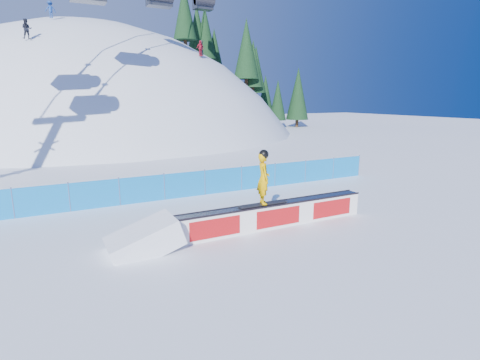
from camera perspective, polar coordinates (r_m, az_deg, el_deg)
ground at (r=13.96m, az=-2.14°, el=-6.88°), size 160.00×160.00×0.00m
snow_hill at (r=58.74m, az=-20.11°, el=-11.01°), size 64.00×64.00×64.00m
treeline at (r=59.64m, az=-0.29°, el=18.08°), size 20.76×13.18×21.47m
safety_fence at (r=17.81m, az=-8.35°, el=-0.72°), size 22.05×0.05×1.30m
rail_box at (r=13.71m, az=5.33°, el=-5.32°), size 7.59×0.54×0.91m
snow_ramp at (r=12.12m, az=-14.29°, el=-10.34°), size 2.29×1.43×1.43m
snowboarder at (r=13.08m, az=3.59°, el=0.32°), size 1.88×0.75×1.96m
distant_skiers at (r=43.08m, az=-18.82°, el=20.71°), size 17.76×7.54×5.21m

